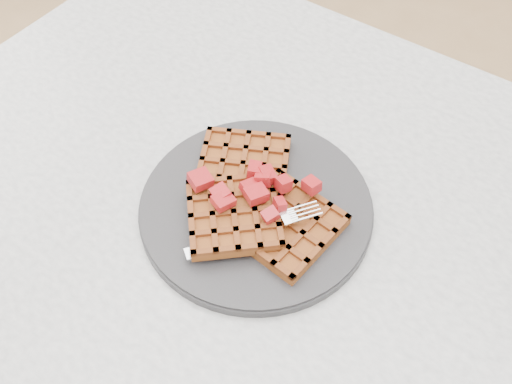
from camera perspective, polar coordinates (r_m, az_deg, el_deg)
table at (r=0.83m, az=4.60°, el=-7.06°), size 1.20×0.80×0.75m
plate at (r=0.73m, az=0.00°, el=-1.52°), size 0.30×0.30×0.02m
waffles at (r=0.71m, az=-0.16°, el=-0.82°), size 0.24×0.23×0.03m
strawberry_pile at (r=0.69m, az=0.00°, el=0.70°), size 0.15×0.15×0.02m
fork at (r=0.69m, az=0.74°, el=-4.17°), size 0.12×0.16×0.02m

